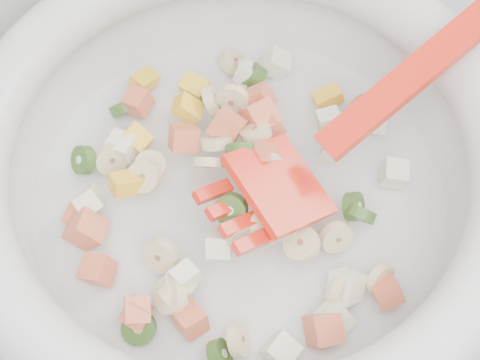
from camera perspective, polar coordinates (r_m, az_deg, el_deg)
counter at (r=1.07m, az=9.05°, el=-9.60°), size 2.00×0.60×0.90m
mixing_bowl at (r=0.55m, az=0.03°, el=0.81°), size 0.49×0.42×0.17m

